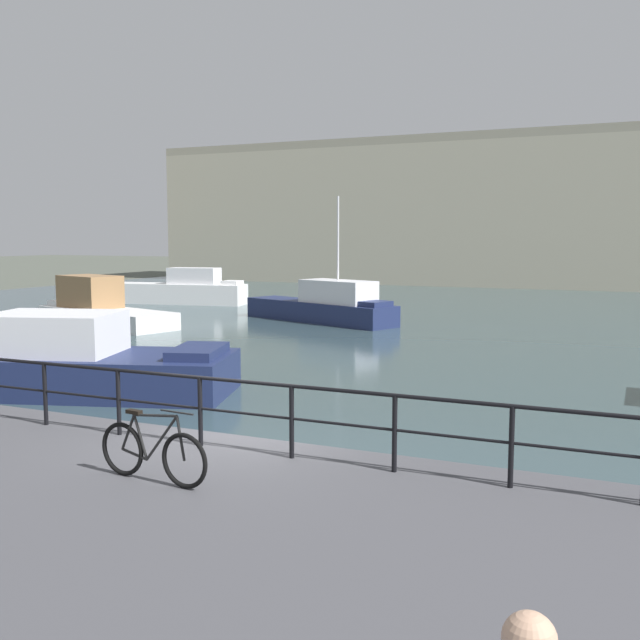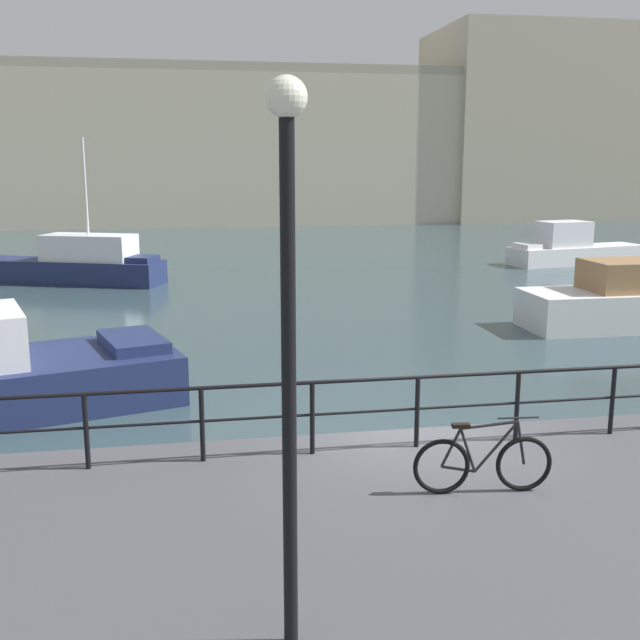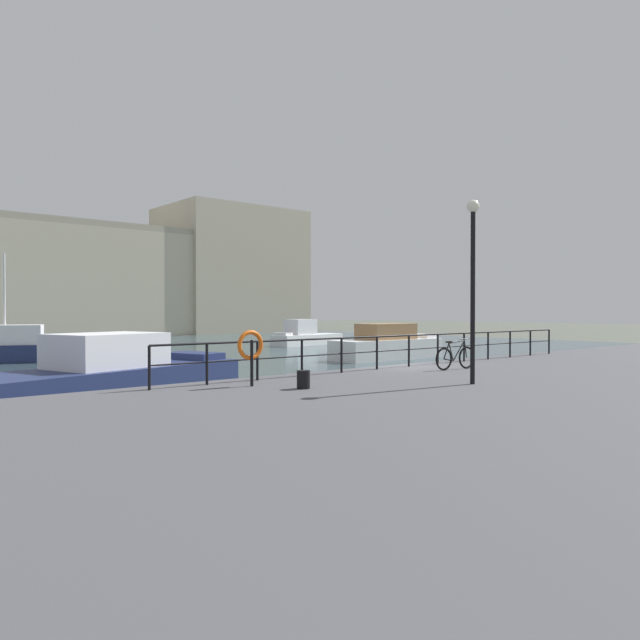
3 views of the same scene
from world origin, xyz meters
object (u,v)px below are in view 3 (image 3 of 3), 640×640
mooring_bollard (303,379)px  quay_lamp_post (473,267)px  life_ring_stand (251,347)px  harbor_building (77,278)px  moored_small_launch (104,377)px  parked_bicycle (455,357)px  moored_white_yacht (305,336)px  moored_red_daysailer (387,345)px

mooring_bollard → quay_lamp_post: (3.85, -2.11, 2.78)m
life_ring_stand → harbor_building: bearing=75.7°
mooring_bollard → moored_small_launch: bearing=104.5°
moored_small_launch → quay_lamp_post: 11.81m
harbor_building → quay_lamp_post: 61.42m
mooring_bollard → life_ring_stand: 1.61m
moored_small_launch → quay_lamp_post: quay_lamp_post is taller
moored_small_launch → life_ring_stand: size_ratio=7.32×
harbor_building → moored_small_launch: 53.52m
parked_bicycle → moored_small_launch: bearing=145.7°
harbor_building → parked_bicycle: (-7.29, -57.92, -5.20)m
moored_small_launch → parked_bicycle: size_ratio=5.79×
harbor_building → moored_small_launch: bearing=-107.4°
moored_white_yacht → moored_red_daysailer: (-5.31, -14.30, 0.07)m
moored_white_yacht → moored_small_launch: size_ratio=0.73×
moored_white_yacht → quay_lamp_post: size_ratio=1.59×
moored_white_yacht → life_ring_stand: (-23.01, -26.22, 1.19)m
moored_small_launch → life_ring_stand: (1.28, -6.41, 1.19)m
harbor_building → mooring_bollard: (-13.93, -58.42, -5.37)m
moored_white_yacht → quay_lamp_post: bearing=47.5°
life_ring_stand → moored_white_yacht: bearing=48.7°
moored_small_launch → parked_bicycle: (8.61, -7.15, 0.60)m
moored_red_daysailer → quay_lamp_post: quay_lamp_post is taller
life_ring_stand → quay_lamp_post: 6.00m
parked_bicycle → life_ring_stand: size_ratio=1.27×
moored_small_launch → harbor_building: bearing=55.5°
life_ring_stand → quay_lamp_post: (4.54, -3.35, 2.02)m
moored_white_yacht → moored_small_launch: moored_white_yacht is taller
harbor_building → moored_white_yacht: bearing=-74.8°
parked_bicycle → quay_lamp_post: bearing=-131.4°
moored_red_daysailer → quay_lamp_post: bearing=-130.4°
harbor_building → life_ring_stand: bearing=-104.3°
moored_white_yacht → quay_lamp_post: (-18.47, -29.57, 3.21)m
parked_bicycle → life_ring_stand: (-7.32, 0.74, 0.59)m
parked_bicycle → life_ring_stand: 7.38m
moored_small_launch → parked_bicycle: 11.21m
moored_small_launch → moored_white_yacht: bearing=22.1°
parked_bicycle → harbor_building: bearing=88.3°
moored_red_daysailer → mooring_bollard: 21.51m
moored_red_daysailer → life_ring_stand: size_ratio=5.32×
moored_red_daysailer → life_ring_stand: life_ring_stand is taller
mooring_bollard → life_ring_stand: size_ratio=0.31×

